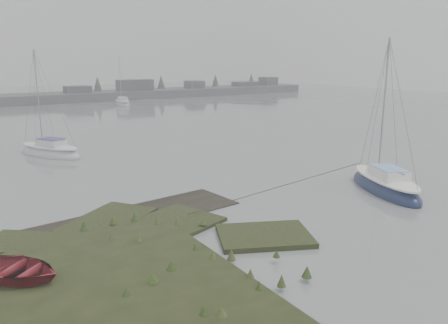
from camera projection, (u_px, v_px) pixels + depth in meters
ground at (61, 132)px, 41.47m from camera, size 160.00×160.00×0.00m
far_shoreline at (168, 92)px, 81.55m from camera, size 60.00×8.00×4.15m
sailboat_main at (385, 186)px, 22.93m from camera, size 4.20×6.28×8.46m
sailboat_white at (50, 152)px, 31.42m from camera, size 4.31×5.91×8.04m
sailboat_far_b at (123, 104)px, 65.80m from camera, size 2.82×6.02×8.17m
dinghy at (15, 269)px, 13.24m from camera, size 3.56×3.69×0.62m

